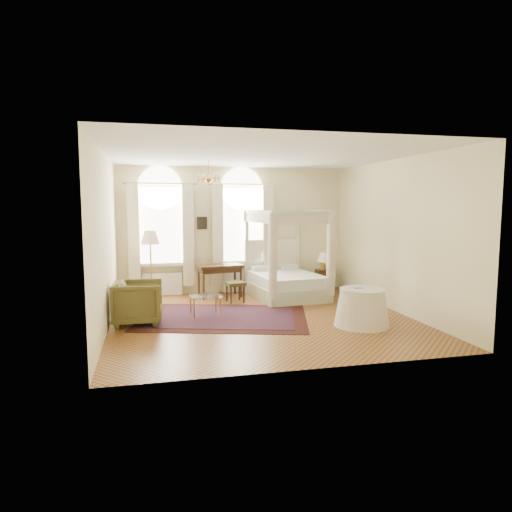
% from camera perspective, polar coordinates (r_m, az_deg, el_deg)
% --- Properties ---
extents(ground, '(6.00, 6.00, 0.00)m').
position_cam_1_polar(ground, '(9.45, 0.68, -7.79)').
color(ground, '#9E5F2E').
rests_on(ground, ground).
extents(room_walls, '(6.00, 6.00, 6.00)m').
position_cam_1_polar(room_walls, '(9.17, 0.69, 4.30)').
color(room_walls, beige).
rests_on(room_walls, ground).
extents(window_left, '(1.62, 0.27, 3.29)m').
position_cam_1_polar(window_left, '(11.79, -11.76, 2.24)').
color(window_left, white).
rests_on(window_left, room_walls).
extents(window_right, '(1.62, 0.27, 3.29)m').
position_cam_1_polar(window_right, '(12.03, -1.71, 2.45)').
color(window_right, white).
rests_on(window_right, room_walls).
extents(chandelier, '(0.51, 0.45, 0.50)m').
position_cam_1_polar(chandelier, '(10.19, -5.96, 9.69)').
color(chandelier, '#AD8039').
rests_on(chandelier, room_walls).
extents(wall_pictures, '(2.54, 0.03, 0.39)m').
position_cam_1_polar(wall_pictures, '(12.09, -2.33, 4.38)').
color(wall_pictures, black).
rests_on(wall_pictures, room_walls).
extents(canopy_bed, '(1.86, 2.19, 2.19)m').
position_cam_1_polar(canopy_bed, '(11.45, 3.85, -2.76)').
color(canopy_bed, '#B6BC99').
rests_on(canopy_bed, ground).
extents(nightstand, '(0.41, 0.37, 0.56)m').
position_cam_1_polar(nightstand, '(12.58, 8.44, -2.98)').
color(nightstand, '#351F0E').
rests_on(nightstand, ground).
extents(nightstand_lamp, '(0.31, 0.31, 0.45)m').
position_cam_1_polar(nightstand_lamp, '(12.56, 8.39, -0.31)').
color(nightstand_lamp, '#AD8039').
rests_on(nightstand_lamp, nightstand).
extents(writing_desk, '(1.18, 0.74, 0.83)m').
position_cam_1_polar(writing_desk, '(11.48, -4.56, -1.68)').
color(writing_desk, '#351F0E').
rests_on(writing_desk, ground).
extents(laptop, '(0.36, 0.29, 0.03)m').
position_cam_1_polar(laptop, '(11.52, -3.97, -0.98)').
color(laptop, black).
rests_on(laptop, writing_desk).
extents(stool, '(0.48, 0.48, 0.49)m').
position_cam_1_polar(stool, '(10.92, -2.61, -3.65)').
color(stool, '#443E1D').
rests_on(stool, ground).
extents(armchair, '(0.98, 0.96, 0.85)m').
position_cam_1_polar(armchair, '(9.23, -14.51, -5.63)').
color(armchair, '#4D4621').
rests_on(armchair, ground).
extents(coffee_table, '(0.68, 0.51, 0.43)m').
position_cam_1_polar(coffee_table, '(9.63, -6.37, -5.18)').
color(coffee_table, white).
rests_on(coffee_table, ground).
extents(floor_lamp, '(0.44, 0.44, 1.72)m').
position_cam_1_polar(floor_lamp, '(11.04, -13.08, 1.83)').
color(floor_lamp, '#AD8039').
rests_on(floor_lamp, ground).
extents(oriental_rug, '(3.93, 3.28, 0.01)m').
position_cam_1_polar(oriental_rug, '(9.53, -4.03, -7.63)').
color(oriental_rug, '#39130D').
rests_on(oriental_rug, ground).
extents(side_table, '(1.06, 1.06, 0.72)m').
position_cam_1_polar(side_table, '(9.04, 13.11, -6.30)').
color(side_table, silver).
rests_on(side_table, ground).
extents(book, '(0.19, 0.25, 0.02)m').
position_cam_1_polar(book, '(9.02, 11.92, -3.84)').
color(book, black).
rests_on(book, side_table).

